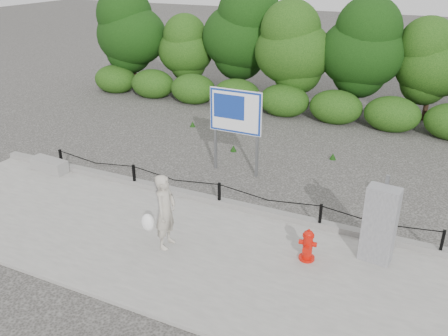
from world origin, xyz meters
TOP-DOWN VIEW (x-y plane):
  - ground at (0.00, 0.00)m, footprint 90.00×90.00m
  - sidewalk at (0.00, -2.00)m, footprint 14.00×4.00m
  - curb at (0.00, 0.05)m, footprint 14.00×0.22m
  - chain_barrier at (0.00, 0.00)m, footprint 10.06×0.06m
  - treeline at (-0.08, 8.94)m, footprint 20.33×3.68m
  - fire_hydrant at (2.58, -1.29)m, footprint 0.36×0.37m
  - pedestrian at (-0.24, -2.07)m, footprint 0.71×0.62m
  - concrete_block at (-5.23, -0.25)m, footprint 1.16×0.48m
  - utility_cabinet at (3.82, -0.70)m, footprint 0.65×0.47m
  - advertising_sign at (-0.50, 2.04)m, footprint 1.52×0.14m

SIDE VIEW (x-z plane):
  - ground at x=0.00m, z-range 0.00..0.00m
  - sidewalk at x=0.00m, z-range 0.00..0.08m
  - curb at x=0.00m, z-range 0.08..0.22m
  - concrete_block at x=-5.23m, z-range 0.08..0.44m
  - fire_hydrant at x=2.58m, z-range 0.06..0.75m
  - chain_barrier at x=0.00m, z-range 0.16..0.76m
  - pedestrian at x=-0.24m, z-range 0.06..1.69m
  - utility_cabinet at x=3.82m, z-range 0.00..1.78m
  - advertising_sign at x=-0.50m, z-range 0.50..2.93m
  - treeline at x=-0.08m, z-range 0.19..4.80m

